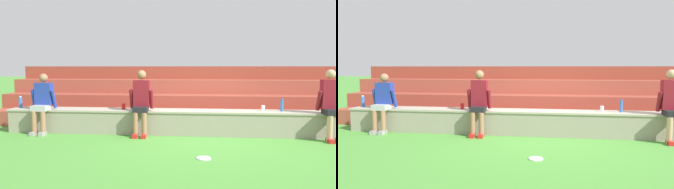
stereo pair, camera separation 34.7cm
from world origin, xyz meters
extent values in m
plane|color=#4C9338|center=(0.00, 0.00, 0.00)|extent=(80.00, 80.00, 0.00)
cube|color=gray|center=(0.00, 0.28, 0.26)|extent=(8.85, 0.55, 0.53)
cube|color=#ABA28E|center=(0.00, 0.28, 0.51)|extent=(8.89, 0.59, 0.04)
cube|color=#9B4535|center=(0.00, 1.02, 0.19)|extent=(10.88, 0.60, 0.38)
cube|color=brown|center=(0.00, 1.62, 0.38)|extent=(10.88, 0.60, 0.75)
cube|color=#9D4637|center=(0.00, 2.23, 0.57)|extent=(10.88, 0.60, 1.13)
cube|color=brown|center=(0.00, 2.83, 0.75)|extent=(10.88, 0.60, 1.51)
cylinder|color=#996B4C|center=(-3.71, -0.19, 0.26)|extent=(0.11, 0.11, 0.53)
cylinder|color=#996B4C|center=(-3.50, -0.19, 0.26)|extent=(0.11, 0.11, 0.53)
cube|color=#99999E|center=(-3.71, -0.23, 0.04)|extent=(0.10, 0.22, 0.08)
cube|color=#99999E|center=(-3.50, -0.23, 0.04)|extent=(0.10, 0.22, 0.08)
cube|color=#B2B2B7|center=(-3.61, -0.07, 0.58)|extent=(0.34, 0.30, 0.12)
cube|color=#23389E|center=(-3.61, 0.10, 0.88)|extent=(0.37, 0.20, 0.49)
sphere|color=#996B4C|center=(-3.61, 0.10, 1.25)|extent=(0.19, 0.19, 0.19)
cylinder|color=#23389E|center=(-3.84, 0.08, 0.77)|extent=(0.08, 0.17, 0.43)
cylinder|color=#23389E|center=(-3.37, 0.08, 0.77)|extent=(0.08, 0.22, 0.42)
cylinder|color=#996B4C|center=(-1.46, -0.18, 0.26)|extent=(0.11, 0.11, 0.53)
cylinder|color=#996B4C|center=(-1.27, -0.18, 0.26)|extent=(0.11, 0.11, 0.53)
cube|color=red|center=(-1.46, -0.22, 0.04)|extent=(0.10, 0.22, 0.08)
cube|color=red|center=(-1.27, -0.22, 0.04)|extent=(0.10, 0.22, 0.08)
cube|color=black|center=(-1.36, -0.07, 0.58)|extent=(0.31, 0.29, 0.12)
cube|color=maroon|center=(-1.36, 0.07, 0.92)|extent=(0.34, 0.20, 0.56)
sphere|color=#996B4C|center=(-1.36, 0.07, 1.32)|extent=(0.20, 0.20, 0.20)
cylinder|color=maroon|center=(-1.59, 0.05, 0.79)|extent=(0.08, 0.18, 0.43)
cylinder|color=maroon|center=(-1.14, 0.05, 0.79)|extent=(0.08, 0.20, 0.43)
cylinder|color=tan|center=(2.45, -0.24, 0.26)|extent=(0.11, 0.11, 0.53)
cube|color=red|center=(2.45, -0.28, 0.04)|extent=(0.10, 0.22, 0.08)
cube|color=black|center=(2.54, -0.10, 0.58)|extent=(0.30, 0.35, 0.12)
cube|color=maroon|center=(2.54, 0.05, 0.93)|extent=(0.33, 0.20, 0.59)
sphere|color=tan|center=(2.54, 0.05, 1.34)|extent=(0.19, 0.19, 0.19)
cylinder|color=maroon|center=(2.32, 0.03, 0.80)|extent=(0.08, 0.21, 0.42)
cylinder|color=blue|center=(1.66, 0.28, 0.66)|extent=(0.06, 0.06, 0.25)
cylinder|color=blue|center=(1.66, 0.28, 0.80)|extent=(0.04, 0.04, 0.02)
cylinder|color=blue|center=(-4.31, 0.33, 0.66)|extent=(0.08, 0.08, 0.25)
cylinder|color=white|center=(-4.31, 0.33, 0.79)|extent=(0.05, 0.05, 0.02)
cylinder|color=red|center=(-1.83, 0.30, 0.60)|extent=(0.08, 0.08, 0.13)
cylinder|color=white|center=(1.27, 0.33, 0.59)|extent=(0.08, 0.08, 0.12)
cylinder|color=white|center=(-0.04, -1.61, 0.01)|extent=(0.24, 0.24, 0.02)
camera|label=1|loc=(-0.12, -6.63, 1.49)|focal=33.53mm
camera|label=2|loc=(0.22, -6.58, 1.49)|focal=33.53mm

